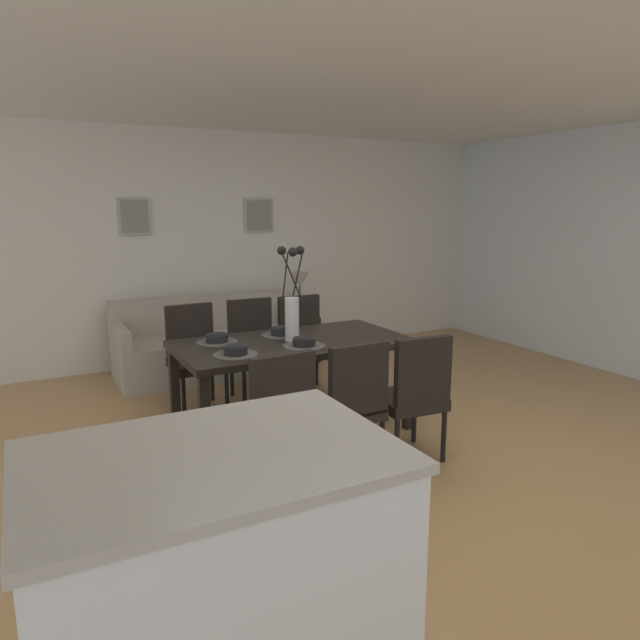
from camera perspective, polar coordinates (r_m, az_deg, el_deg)
ground_plane at (r=4.20m, az=3.75°, el=-13.86°), size 9.00×9.00×0.00m
back_wall_panel at (r=6.80m, az=-10.64°, el=7.07°), size 9.00×0.10×2.60m
ceiling_panel at (r=4.23m, az=1.18°, el=22.98°), size 9.00×7.20×0.08m
dining_table at (r=4.54m, az=-2.76°, el=-2.97°), size 1.80×0.94×0.74m
dining_chair_near_left at (r=3.63m, az=-4.46°, el=-9.27°), size 0.47×0.47×0.92m
dining_chair_near_right at (r=5.20m, az=-12.32°, el=-3.11°), size 0.46×0.46×0.92m
dining_chair_far_left at (r=3.86m, az=2.93°, el=-7.98°), size 0.45×0.45×0.92m
dining_chair_far_right at (r=5.40m, az=-6.53°, el=-2.39°), size 0.46×0.46×0.92m
dining_chair_mid_left at (r=4.09m, az=9.21°, el=-6.98°), size 0.47×0.47×0.92m
dining_chair_mid_right at (r=5.55m, az=-1.61°, el=-1.94°), size 0.45×0.45×0.92m
centerpiece_vase at (r=4.47m, az=-2.80°, el=1.50°), size 0.21×0.23×0.73m
placemat_near_left at (r=4.14m, az=-8.32°, el=-3.39°), size 0.32×0.32×0.01m
bowl_near_left at (r=4.13m, az=-8.34°, el=-2.89°), size 0.17×0.17×0.07m
placemat_near_right at (r=4.53m, az=-10.11°, el=-2.16°), size 0.32×0.32×0.01m
bowl_near_right at (r=4.52m, az=-10.13°, el=-1.70°), size 0.17×0.17×0.07m
placemat_far_left at (r=4.34m, az=-1.59°, el=-2.58°), size 0.32×0.32×0.01m
bowl_far_left at (r=4.33m, az=-1.59°, el=-2.10°), size 0.17×0.17×0.07m
placemat_far_right at (r=4.71m, az=-3.85°, el=-1.47°), size 0.32×0.32×0.01m
bowl_far_right at (r=4.70m, az=-3.86°, el=-1.03°), size 0.17×0.17×0.07m
sofa at (r=6.33m, az=-10.89°, el=-2.63°), size 1.94×0.84×0.80m
side_table at (r=6.69m, az=-1.98°, el=-1.82°), size 0.36×0.36×0.52m
table_lamp at (r=6.58m, az=-2.01°, el=3.55°), size 0.22×0.22×0.51m
kitchen_island at (r=2.38m, az=-10.15°, el=-22.80°), size 1.32×0.91×0.92m
framed_picture_left at (r=6.51m, az=-17.86°, el=9.72°), size 0.34×0.03×0.40m
framed_picture_center at (r=6.90m, az=-6.07°, el=10.26°), size 0.36×0.03×0.39m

